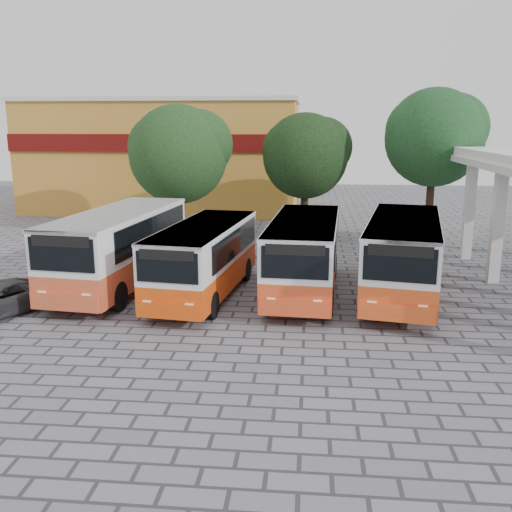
# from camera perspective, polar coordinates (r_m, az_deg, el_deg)

# --- Properties ---
(ground) EXTENTS (90.00, 90.00, 0.00)m
(ground) POSITION_cam_1_polar(r_m,az_deg,el_deg) (19.04, 4.82, -7.00)
(ground) COLOR slate
(ground) RESTS_ON ground
(shophouse_block) EXTENTS (20.40, 10.40, 8.30)m
(shophouse_block) POSITION_cam_1_polar(r_m,az_deg,el_deg) (45.31, -8.92, 10.00)
(shophouse_block) COLOR #C2832C
(shophouse_block) RESTS_ON ground
(bus_far_left) EXTENTS (3.58, 8.92, 3.13)m
(bus_far_left) POSITION_cam_1_polar(r_m,az_deg,el_deg) (23.50, -13.51, 1.16)
(bus_far_left) COLOR #D9512A
(bus_far_left) RESTS_ON ground
(bus_centre_left) EXTENTS (3.28, 7.96, 2.78)m
(bus_centre_left) POSITION_cam_1_polar(r_m,az_deg,el_deg) (21.87, -5.22, 0.06)
(bus_centre_left) COLOR #E14408
(bus_centre_left) RESTS_ON ground
(bus_centre_right) EXTENTS (2.98, 8.26, 2.93)m
(bus_centre_right) POSITION_cam_1_polar(r_m,az_deg,el_deg) (22.24, 4.84, 0.51)
(bus_centre_right) COLOR #E1441B
(bus_centre_right) RESTS_ON ground
(bus_far_right) EXTENTS (4.03, 8.75, 3.02)m
(bus_far_right) POSITION_cam_1_polar(r_m,az_deg,el_deg) (22.36, 14.49, 0.34)
(bus_far_right) COLOR #E84D18
(bus_far_right) RESTS_ON ground
(tree_left) EXTENTS (5.84, 5.56, 7.60)m
(tree_left) POSITION_cam_1_polar(r_m,az_deg,el_deg) (32.91, -7.64, 10.36)
(tree_left) COLOR #412A1A
(tree_left) RESTS_ON ground
(tree_middle) EXTENTS (5.06, 4.82, 7.14)m
(tree_middle) POSITION_cam_1_polar(r_m,az_deg,el_deg) (32.77, 5.06, 10.21)
(tree_middle) COLOR black
(tree_middle) RESTS_ON ground
(tree_right) EXTENTS (5.56, 5.29, 8.43)m
(tree_right) POSITION_cam_1_polar(r_m,az_deg,el_deg) (32.84, 17.52, 11.53)
(tree_right) COLOR #392518
(tree_right) RESTS_ON ground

